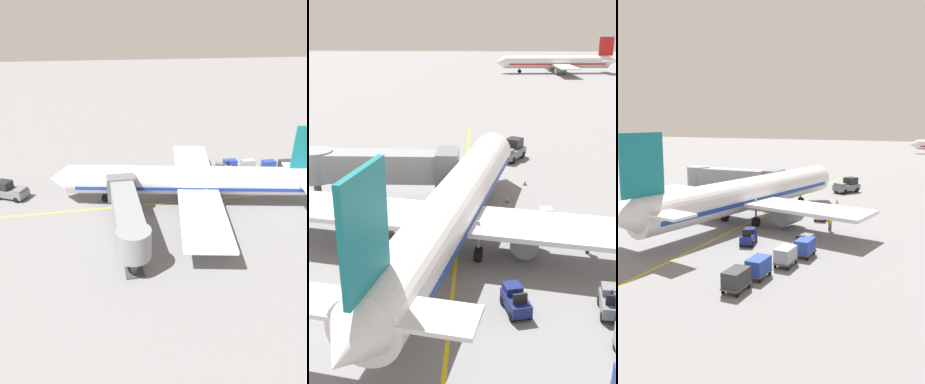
{
  "view_description": "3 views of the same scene",
  "coord_description": "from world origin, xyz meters",
  "views": [
    {
      "loc": [
        -39.35,
        11.25,
        21.79
      ],
      "look_at": [
        -2.06,
        4.48,
        2.88
      ],
      "focal_mm": 31.75,
      "sensor_mm": 36.0,
      "label": 1
    },
    {
      "loc": [
        1.6,
        -34.67,
        16.67
      ],
      "look_at": [
        0.19,
        4.85,
        2.36
      ],
      "focal_mm": 46.56,
      "sensor_mm": 36.0,
      "label": 2
    },
    {
      "loc": [
        21.4,
        -43.6,
        11.67
      ],
      "look_at": [
        2.23,
        -0.26,
        3.52
      ],
      "focal_mm": 39.2,
      "sensor_mm": 36.0,
      "label": 3
    }
  ],
  "objects": [
    {
      "name": "ground_plane",
      "position": [
        0.0,
        0.0,
        0.0
      ],
      "size": [
        400.0,
        400.0,
        0.0
      ],
      "primitive_type": "plane",
      "color": "slate"
    },
    {
      "name": "baggage_tug_spare",
      "position": [
        9.39,
        -9.19,
        0.71
      ],
      "size": [
        1.54,
        2.62,
        1.62
      ],
      "color": "slate",
      "rests_on": "ground"
    },
    {
      "name": "pushback_tractor",
      "position": [
        5.38,
        23.22,
        1.1
      ],
      "size": [
        3.99,
        4.92,
        2.4
      ],
      "color": "slate",
      "rests_on": "ground"
    },
    {
      "name": "baggage_tug_lead",
      "position": [
        3.81,
        -9.22,
        0.71
      ],
      "size": [
        1.82,
        2.72,
        1.62
      ],
      "color": "navy",
      "rests_on": "ground"
    },
    {
      "name": "jet_bridge",
      "position": [
        -7.64,
        8.41,
        3.46
      ],
      "size": [
        14.8,
        3.5,
        4.98
      ],
      "color": "gray",
      "rests_on": "ground"
    },
    {
      "name": "safety_cone_nose_left",
      "position": [
        4.23,
        8.81,
        0.29
      ],
      "size": [
        0.36,
        0.36,
        0.59
      ],
      "color": "black",
      "rests_on": "ground"
    },
    {
      "name": "safety_cone_nose_right",
      "position": [
        6.28,
        13.74,
        0.29
      ],
      "size": [
        0.36,
        0.36,
        0.59
      ],
      "color": "black",
      "rests_on": "ground"
    },
    {
      "name": "gate_lead_in_line",
      "position": [
        0.0,
        0.0,
        0.0
      ],
      "size": [
        0.24,
        80.0,
        0.01
      ],
      "primitive_type": "cube",
      "color": "gold",
      "rests_on": "ground"
    },
    {
      "name": "baggage_tug_trailing",
      "position": [
        7.2,
        3.11,
        0.71
      ],
      "size": [
        1.53,
        2.62,
        1.62
      ],
      "color": "silver",
      "rests_on": "ground"
    },
    {
      "name": "ground_crew_wing_walker",
      "position": [
        9.59,
        -1.52,
        0.95
      ],
      "size": [
        0.59,
        0.56,
        1.69
      ],
      "color": "#232328",
      "rests_on": "ground"
    },
    {
      "name": "parked_airliner",
      "position": [
        -0.32,
        -0.89,
        3.19
      ],
      "size": [
        30.43,
        37.12,
        10.63
      ],
      "color": "silver",
      "rests_on": "ground"
    },
    {
      "name": "distant_taxiing_airliner",
      "position": [
        23.75,
        114.54,
        3.03
      ],
      "size": [
        35.48,
        28.79,
        10.1
      ],
      "color": "white",
      "rests_on": "ground"
    }
  ]
}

